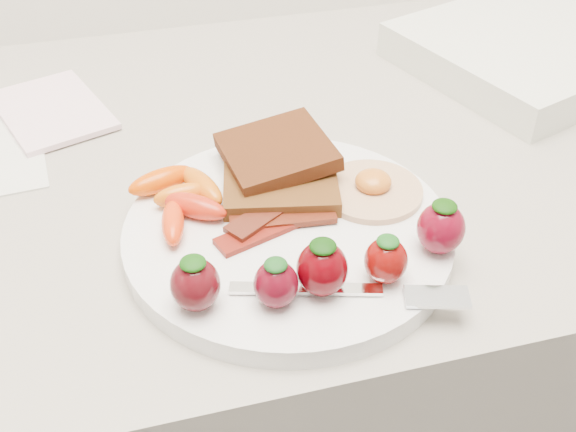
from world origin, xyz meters
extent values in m
cube|color=gray|center=(0.00, 1.70, 0.45)|extent=(2.00, 0.60, 0.90)
cylinder|color=white|center=(-0.02, 1.55, 0.91)|extent=(0.27, 0.27, 0.02)
cube|color=black|center=(-0.01, 1.61, 0.93)|extent=(0.12, 0.12, 0.01)
cube|color=black|center=(-0.01, 1.63, 0.94)|extent=(0.10, 0.10, 0.02)
cylinder|color=beige|center=(0.07, 1.57, 0.92)|extent=(0.11, 0.11, 0.01)
ellipsoid|color=orange|center=(0.07, 1.58, 0.93)|extent=(0.04, 0.04, 0.02)
cube|color=#510E05|center=(-0.03, 1.55, 0.92)|extent=(0.09, 0.05, 0.00)
cube|color=#480603|center=(-0.02, 1.56, 0.92)|extent=(0.09, 0.03, 0.00)
cube|color=#350604|center=(-0.03, 1.57, 0.92)|extent=(0.09, 0.07, 0.00)
ellipsoid|color=orange|center=(-0.09, 1.60, 0.93)|extent=(0.05, 0.02, 0.02)
ellipsoid|color=red|center=(-0.09, 1.58, 0.93)|extent=(0.06, 0.05, 0.02)
ellipsoid|color=red|center=(-0.11, 1.57, 0.93)|extent=(0.03, 0.05, 0.02)
ellipsoid|color=#D15F0C|center=(-0.08, 1.61, 0.93)|extent=(0.04, 0.06, 0.02)
ellipsoid|color=#DB4700|center=(-0.11, 1.63, 0.93)|extent=(0.06, 0.04, 0.02)
ellipsoid|color=#47090F|center=(-0.10, 1.48, 0.94)|extent=(0.04, 0.04, 0.04)
ellipsoid|color=#0F3E08|center=(-0.10, 1.48, 0.96)|extent=(0.02, 0.02, 0.01)
ellipsoid|color=#4F0612|center=(-0.05, 1.47, 0.94)|extent=(0.03, 0.03, 0.04)
ellipsoid|color=#124714|center=(-0.05, 1.47, 0.95)|extent=(0.02, 0.02, 0.01)
ellipsoid|color=#4C0107|center=(-0.01, 1.47, 0.94)|extent=(0.04, 0.04, 0.04)
ellipsoid|color=black|center=(-0.01, 1.47, 0.96)|extent=(0.02, 0.02, 0.01)
ellipsoid|color=#690806|center=(0.04, 1.47, 0.94)|extent=(0.03, 0.03, 0.04)
ellipsoid|color=#144F13|center=(0.04, 1.47, 0.95)|extent=(0.02, 0.02, 0.01)
ellipsoid|color=maroon|center=(0.09, 1.49, 0.94)|extent=(0.04, 0.04, 0.04)
ellipsoid|color=#0E3805|center=(0.09, 1.49, 0.96)|extent=(0.02, 0.02, 0.01)
cube|color=white|center=(-0.02, 1.47, 0.92)|extent=(0.11, 0.04, 0.00)
cube|color=silver|center=(0.07, 1.44, 0.92)|extent=(0.05, 0.03, 0.00)
cube|color=#F8CFDD|center=(-0.20, 1.82, 0.91)|extent=(0.14, 0.17, 0.01)
cube|color=silver|center=(0.36, 1.79, 0.92)|extent=(0.36, 0.32, 0.04)
camera|label=1|loc=(-0.13, 1.11, 1.29)|focal=45.00mm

